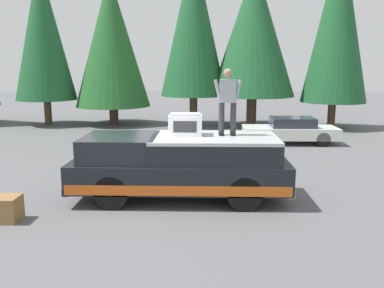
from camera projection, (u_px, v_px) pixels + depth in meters
name	position (u px, v px, depth m)	size (l,w,h in m)	color
ground_plane	(155.00, 201.00, 10.49)	(90.00, 90.00, 0.00)	#565659
pickup_truck	(180.00, 166.00, 10.51)	(2.01, 5.54, 1.65)	black
compressor_unit	(186.00, 124.00, 10.48)	(0.65, 0.84, 0.56)	silver
person_on_truck_bed	(228.00, 100.00, 10.35)	(0.29, 0.72, 1.69)	#333338
parked_car_white	(290.00, 130.00, 18.07)	(1.64, 4.10, 1.16)	white
wooden_crate	(7.00, 209.00, 9.08)	(0.56, 0.56, 0.56)	olive
conifer_far_left	(338.00, 19.00, 21.60)	(3.49, 3.49, 10.22)	#4C3826
conifer_left	(254.00, 32.00, 22.39)	(4.68, 4.68, 8.79)	#4C3826
conifer_center_left	(193.00, 23.00, 22.65)	(3.72, 3.72, 9.81)	#4C3826
conifer_center_right	(111.00, 41.00, 23.28)	(4.31, 4.31, 8.48)	#4C3826
conifer_right	(43.00, 31.00, 22.97)	(3.42, 3.42, 9.17)	#4C3826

